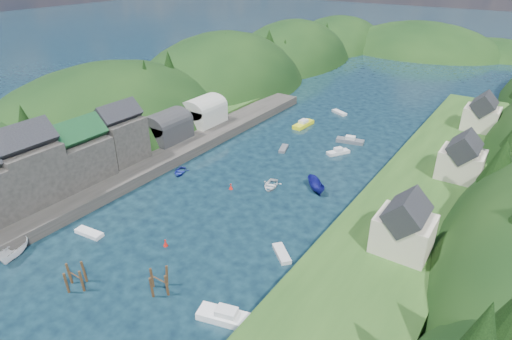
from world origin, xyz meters
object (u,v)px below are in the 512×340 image
Objects in this scene: channel_buoy_far at (231,187)px; piling_cluster_near at (76,279)px; piling_cluster_far at (160,283)px; channel_buoy_near at (165,243)px.

piling_cluster_near is at bearing -91.64° from channel_buoy_far.
channel_buoy_far is (-8.22, 25.38, -0.76)m from piling_cluster_far.
piling_cluster_near reaches higher than piling_cluster_far.
piling_cluster_far is 3.29× the size of channel_buoy_near.
piling_cluster_near reaches higher than channel_buoy_near.
channel_buoy_near is 18.54m from channel_buoy_far.
piling_cluster_far is 3.29× the size of channel_buoy_far.
channel_buoy_far is (0.88, 30.66, -0.82)m from piling_cluster_near.
channel_buoy_far is at bearing 96.89° from channel_buoy_near.
channel_buoy_near is (-6.00, 6.97, -0.76)m from piling_cluster_far.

